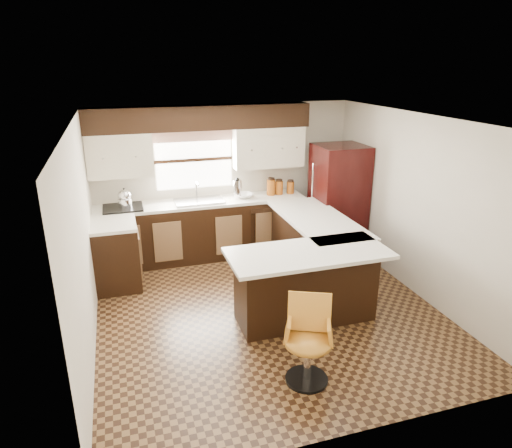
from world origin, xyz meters
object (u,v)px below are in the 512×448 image
object	(u,v)px
bar_chair	(308,343)
peninsula_long	(313,251)
peninsula_return	(306,286)
refrigerator	(338,200)

from	to	relation	value
bar_chair	peninsula_long	bearing A→B (deg)	89.37
peninsula_return	refrigerator	distance (m)	2.29
peninsula_long	refrigerator	xyz separation A→B (m)	(0.80, 0.85, 0.44)
refrigerator	bar_chair	world-z (taller)	refrigerator
peninsula_return	peninsula_long	bearing A→B (deg)	61.70
peninsula_long	peninsula_return	bearing A→B (deg)	-118.30
refrigerator	bar_chair	distance (m)	3.43
peninsula_long	bar_chair	size ratio (longest dim) A/B	2.22
peninsula_long	peninsula_return	world-z (taller)	same
peninsula_long	refrigerator	distance (m)	1.24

